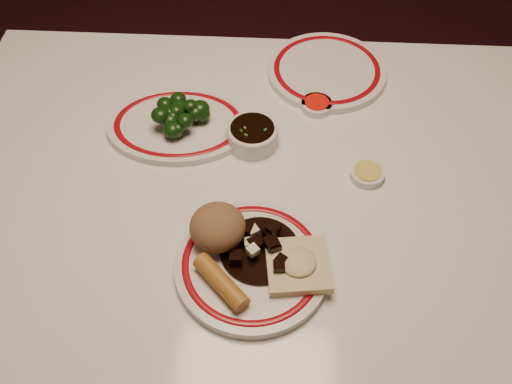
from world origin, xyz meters
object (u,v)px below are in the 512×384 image
object	(u,v)px
broccoli_pile	(180,114)
soy_bowl	(252,136)
main_plate	(252,264)
spring_roll	(221,282)
broccoli_plate	(178,125)
rice_mound	(218,227)
fried_wonton	(298,265)
stirfry_heap	(259,247)
dining_table	(249,218)

from	to	relation	value
broccoli_pile	soy_bowl	xyz separation A→B (m)	(0.14, -0.03, -0.02)
main_plate	spring_roll	xyz separation A→B (m)	(-0.05, -0.05, 0.02)
broccoli_plate	broccoli_pile	distance (m)	0.03
rice_mound	broccoli_plate	bearing A→B (deg)	111.45
rice_mound	broccoli_pile	xyz separation A→B (m)	(-0.10, 0.27, -0.01)
main_plate	broccoli_pile	world-z (taller)	broccoli_pile
broccoli_pile	soy_bowl	world-z (taller)	broccoli_pile
fried_wonton	stirfry_heap	distance (m)	0.07
broccoli_plate	broccoli_pile	bearing A→B (deg)	-23.19
spring_roll	broccoli_plate	bearing A→B (deg)	64.81
broccoli_pile	broccoli_plate	bearing A→B (deg)	156.81
broccoli_plate	soy_bowl	xyz separation A→B (m)	(0.15, -0.03, 0.01)
fried_wonton	dining_table	bearing A→B (deg)	117.48
dining_table	fried_wonton	xyz separation A→B (m)	(0.09, -0.17, 0.12)
spring_roll	broccoli_plate	world-z (taller)	spring_roll
main_plate	broccoli_pile	distance (m)	0.35
dining_table	spring_roll	xyz separation A→B (m)	(-0.03, -0.21, 0.12)
broccoli_plate	broccoli_pile	xyz separation A→B (m)	(0.01, -0.00, 0.03)
main_plate	soy_bowl	xyz separation A→B (m)	(-0.02, 0.28, 0.01)
stirfry_heap	broccoli_plate	xyz separation A→B (m)	(-0.18, 0.29, -0.02)
stirfry_heap	broccoli_plate	world-z (taller)	stirfry_heap
rice_mound	stirfry_heap	world-z (taller)	rice_mound
broccoli_plate	stirfry_heap	bearing A→B (deg)	-58.95
spring_roll	broccoli_pile	distance (m)	0.38
spring_roll	broccoli_pile	world-z (taller)	broccoli_pile
dining_table	broccoli_plate	distance (m)	0.23
stirfry_heap	broccoli_plate	distance (m)	0.34
spring_roll	rice_mound	bearing A→B (deg)	54.81
rice_mound	broccoli_plate	world-z (taller)	rice_mound
dining_table	fried_wonton	world-z (taller)	fried_wonton
spring_roll	broccoli_pile	xyz separation A→B (m)	(-0.11, 0.36, 0.01)
dining_table	rice_mound	size ratio (longest dim) A/B	12.96
stirfry_heap	soy_bowl	size ratio (longest dim) A/B	1.36
rice_mound	broccoli_plate	size ratio (longest dim) A/B	0.32
rice_mound	soy_bowl	world-z (taller)	rice_mound
rice_mound	soy_bowl	bearing A→B (deg)	79.85
dining_table	broccoli_pile	size ratio (longest dim) A/B	10.90
spring_roll	fried_wonton	distance (m)	0.13
dining_table	soy_bowl	world-z (taller)	soy_bowl
main_plate	broccoli_pile	bearing A→B (deg)	117.03
fried_wonton	main_plate	bearing A→B (deg)	174.38
soy_bowl	broccoli_plate	bearing A→B (deg)	167.94
fried_wonton	broccoli_plate	xyz separation A→B (m)	(-0.24, 0.32, -0.02)
main_plate	soy_bowl	distance (m)	0.28
spring_roll	soy_bowl	world-z (taller)	spring_roll
spring_roll	fried_wonton	bearing A→B (deg)	-24.81
dining_table	broccoli_plate	world-z (taller)	broccoli_plate
fried_wonton	broccoli_pile	bearing A→B (deg)	126.22
dining_table	soy_bowl	distance (m)	0.16
fried_wonton	soy_bowl	bearing A→B (deg)	107.32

